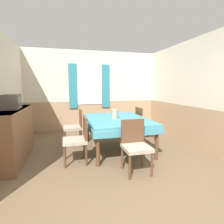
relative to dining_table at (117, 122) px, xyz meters
The scene contains 11 objects.
ground_plane 2.11m from the dining_table, 96.47° to the right, with size 16.00×16.00×0.00m, color brown.
wall_back 2.19m from the dining_table, 96.46° to the left, with size 4.69×0.10×2.60m.
wall_right 2.06m from the dining_table, ahead, with size 0.05×4.45×2.60m.
dining_table is the anchor object (origin of this frame).
chair_left_far 1.07m from the dining_table, 149.42° to the left, with size 0.44×0.44×0.88m.
chair_left_near 1.07m from the dining_table, 149.42° to the right, with size 0.44×0.44×0.88m.
chair_head_near 1.14m from the dining_table, 90.00° to the right, with size 0.44×0.44×0.88m.
chair_right_far 1.07m from the dining_table, 30.58° to the left, with size 0.44×0.44×0.88m.
sideboard 2.14m from the dining_table, behind, with size 0.46×1.62×1.02m.
tv 2.18m from the dining_table, behind, with size 0.29×0.40×0.28m.
vase 0.21m from the dining_table, 163.35° to the right, with size 0.16×0.16×0.21m.
Camera 1 is at (-0.87, -1.79, 1.45)m, focal length 28.00 mm.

